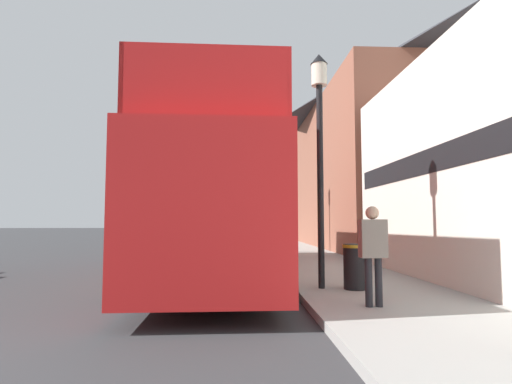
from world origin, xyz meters
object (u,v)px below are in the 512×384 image
at_px(tour_bus, 217,207).
at_px(litter_bin, 355,265).
at_px(pedestrian_second, 373,246).
at_px(lamp_post_third, 263,197).
at_px(lamp_post_nearest, 320,125).
at_px(parked_car_ahead_of_bus, 238,239).
at_px(lamp_post_second, 271,173).

distance_m(tour_bus, litter_bin, 4.55).
xyz_separation_m(pedestrian_second, lamp_post_third, (-0.31, 21.06, 2.10)).
xyz_separation_m(pedestrian_second, lamp_post_nearest, (-0.45, 1.76, 2.36)).
bearing_deg(parked_car_ahead_of_bus, lamp_post_third, 77.40).
bearing_deg(lamp_post_second, pedestrian_second, -86.87).
xyz_separation_m(tour_bus, parked_car_ahead_of_bus, (0.59, 8.15, -1.24)).
relative_size(parked_car_ahead_of_bus, litter_bin, 4.48).
relative_size(pedestrian_second, lamp_post_nearest, 0.33).
bearing_deg(lamp_post_third, tour_bus, -98.37).
distance_m(pedestrian_second, lamp_post_second, 11.72).
height_order(pedestrian_second, lamp_post_third, lamp_post_third).
relative_size(parked_car_ahead_of_bus, pedestrian_second, 2.52).
relative_size(tour_bus, lamp_post_third, 2.61).
bearing_deg(lamp_post_third, pedestrian_second, -89.15).
distance_m(parked_car_ahead_of_bus, pedestrian_second, 13.23).
height_order(parked_car_ahead_of_bus, lamp_post_nearest, lamp_post_nearest).
bearing_deg(pedestrian_second, lamp_post_second, 93.13).
xyz_separation_m(lamp_post_second, lamp_post_third, (0.31, 9.65, -0.46)).
bearing_deg(lamp_post_second, lamp_post_nearest, -88.95).
bearing_deg(pedestrian_second, litter_bin, 83.53).
distance_m(pedestrian_second, lamp_post_nearest, 2.98).
distance_m(pedestrian_second, lamp_post_third, 21.17).
relative_size(lamp_post_third, litter_bin, 4.97).
height_order(parked_car_ahead_of_bus, litter_bin, parked_car_ahead_of_bus).
relative_size(tour_bus, lamp_post_nearest, 2.39).
xyz_separation_m(lamp_post_nearest, lamp_post_second, (-0.18, 9.65, 0.20)).
height_order(tour_bus, lamp_post_second, lamp_post_second).
height_order(lamp_post_second, lamp_post_third, lamp_post_second).
height_order(tour_bus, parked_car_ahead_of_bus, tour_bus).
height_order(tour_bus, lamp_post_nearest, lamp_post_nearest).
xyz_separation_m(tour_bus, lamp_post_second, (2.07, 6.51, 1.78)).
bearing_deg(lamp_post_nearest, lamp_post_third, 89.60).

